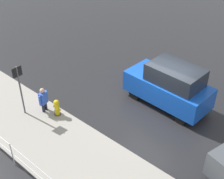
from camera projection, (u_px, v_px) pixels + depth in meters
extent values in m
plane|color=black|center=(153.00, 112.00, 13.97)|extent=(60.00, 60.00, 0.00)
cube|color=gray|center=(87.00, 165.00, 11.36)|extent=(24.00, 3.20, 0.04)
cube|color=blue|center=(167.00, 89.00, 14.08)|extent=(3.98, 1.88, 0.99)
cube|color=#1E232B|center=(175.00, 75.00, 13.40)|extent=(2.41, 1.60, 0.77)
cylinder|color=black|center=(135.00, 93.00, 14.68)|extent=(0.61, 0.25, 0.60)
cylinder|color=black|center=(154.00, 81.00, 15.52)|extent=(0.61, 0.25, 0.60)
cylinder|color=black|center=(181.00, 117.00, 13.19)|extent=(0.61, 0.25, 0.60)
cylinder|color=black|center=(199.00, 103.00, 14.04)|extent=(0.61, 0.25, 0.60)
cylinder|color=gold|center=(57.00, 109.00, 13.63)|extent=(0.22, 0.22, 0.62)
sphere|color=gold|center=(56.00, 103.00, 13.43)|extent=(0.26, 0.26, 0.26)
cylinder|color=gold|center=(59.00, 109.00, 13.50)|extent=(0.10, 0.09, 0.09)
cylinder|color=gold|center=(55.00, 107.00, 13.68)|extent=(0.10, 0.09, 0.09)
cylinder|color=#2D2D2D|center=(58.00, 114.00, 13.79)|extent=(0.31, 0.31, 0.06)
cube|color=blue|center=(43.00, 98.00, 13.63)|extent=(0.34, 0.41, 0.55)
sphere|color=tan|center=(42.00, 91.00, 13.41)|extent=(0.22, 0.22, 0.22)
cylinder|color=#1E1E2D|center=(46.00, 106.00, 13.98)|extent=(0.13, 0.13, 0.45)
cylinder|color=#1E1E2D|center=(43.00, 108.00, 13.84)|extent=(0.13, 0.13, 0.45)
cylinder|color=blue|center=(46.00, 95.00, 13.81)|extent=(0.09, 0.09, 0.50)
cylinder|color=blue|center=(40.00, 101.00, 13.45)|extent=(0.09, 0.09, 0.50)
cylinder|color=#B7BABF|center=(12.00, 154.00, 11.12)|extent=(0.04, 0.04, 1.05)
cylinder|color=#4C4C51|center=(21.00, 91.00, 13.23)|extent=(0.07, 0.07, 2.40)
cube|color=black|center=(17.00, 72.00, 12.69)|extent=(0.04, 0.44, 0.44)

